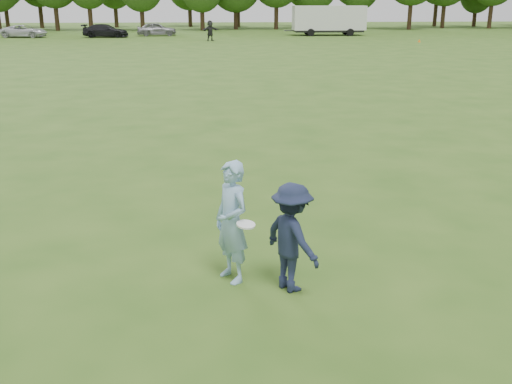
% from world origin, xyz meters
% --- Properties ---
extents(ground, '(200.00, 200.00, 0.00)m').
position_xyz_m(ground, '(0.00, 0.00, 0.00)').
color(ground, '#2D4F16').
rests_on(ground, ground).
extents(thrower, '(0.72, 0.80, 1.83)m').
position_xyz_m(thrower, '(-0.53, 0.14, 0.91)').
color(thrower, '#86AECF').
rests_on(thrower, ground).
extents(defender, '(1.05, 1.19, 1.59)m').
position_xyz_m(defender, '(0.31, -0.22, 0.80)').
color(defender, '#1A213A').
rests_on(defender, ground).
extents(player_far_d, '(1.88, 1.34, 1.96)m').
position_xyz_m(player_far_d, '(-0.67, 52.59, 0.98)').
color(player_far_d, '#252525').
rests_on(player_far_d, ground).
extents(car_c, '(4.93, 2.78, 1.30)m').
position_xyz_m(car_c, '(-20.40, 59.44, 0.65)').
color(car_c, silver).
rests_on(car_c, ground).
extents(car_d, '(4.89, 2.25, 1.38)m').
position_xyz_m(car_d, '(-11.78, 58.84, 0.69)').
color(car_d, black).
rests_on(car_d, ground).
extents(car_e, '(4.46, 2.14, 1.47)m').
position_xyz_m(car_e, '(-6.58, 61.21, 0.73)').
color(car_e, gray).
rests_on(car_e, ground).
extents(field_cone, '(0.28, 0.28, 0.30)m').
position_xyz_m(field_cone, '(19.17, 49.26, 0.15)').
color(field_cone, '#DC5E0B').
rests_on(field_cone, ground).
extents(disc_in_play, '(0.30, 0.31, 0.08)m').
position_xyz_m(disc_in_play, '(-0.34, -0.14, 0.98)').
color(disc_in_play, white).
rests_on(disc_in_play, ground).
extents(cargo_trailer, '(9.00, 2.75, 3.20)m').
position_xyz_m(cargo_trailer, '(12.59, 60.61, 1.78)').
color(cargo_trailer, silver).
rests_on(cargo_trailer, ground).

